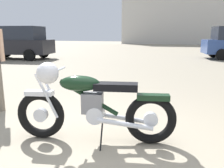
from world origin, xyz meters
name	(u,v)px	position (x,y,z in m)	size (l,w,h in m)	color
ground_plane	(101,149)	(0.00, 0.00, 0.00)	(80.00, 80.00, 0.00)	gray
vintage_motorcycle	(89,105)	(-0.22, 0.17, 0.49)	(2.06, 0.80, 1.07)	black
dark_sedan_left	(17,42)	(-8.19, 8.21, 0.92)	(4.12, 2.30, 1.78)	black
industrial_building	(188,16)	(0.15, 36.63, 4.09)	(18.54, 13.77, 15.47)	beige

